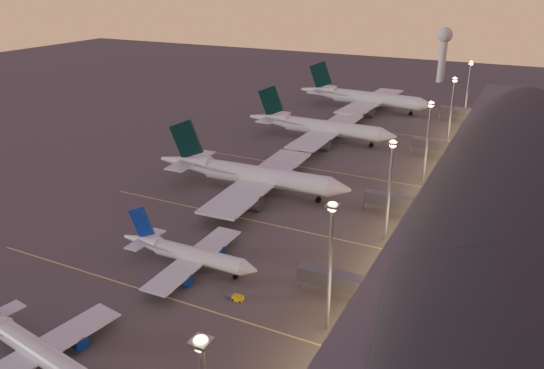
{
  "coord_description": "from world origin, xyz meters",
  "views": [
    {
      "loc": [
        63.49,
        -77.95,
        61.65
      ],
      "look_at": [
        2.0,
        45.0,
        7.0
      ],
      "focal_mm": 35.0,
      "sensor_mm": 36.0,
      "label": 1
    }
  ],
  "objects_px": {
    "airliner_narrow_north": "(188,254)",
    "baggage_tug_c": "(236,298)",
    "airliner_wide_mid": "(319,127)",
    "radar_tower": "(444,45)",
    "airliner_narrow_south": "(29,346)",
    "airliner_wide_near": "(250,175)",
    "airliner_wide_far": "(364,98)"
  },
  "relations": [
    {
      "from": "airliner_wide_mid",
      "to": "baggage_tug_c",
      "type": "xyz_separation_m",
      "value": [
        26.79,
        -112.15,
        -4.69
      ]
    },
    {
      "from": "airliner_wide_near",
      "to": "airliner_wide_far",
      "type": "height_order",
      "value": "airliner_wide_far"
    },
    {
      "from": "radar_tower",
      "to": "baggage_tug_c",
      "type": "height_order",
      "value": "radar_tower"
    },
    {
      "from": "airliner_wide_near",
      "to": "radar_tower",
      "type": "bearing_deg",
      "value": 81.84
    },
    {
      "from": "airliner_wide_near",
      "to": "radar_tower",
      "type": "distance_m",
      "value": 208.41
    },
    {
      "from": "airliner_wide_far",
      "to": "airliner_narrow_north",
      "type": "bearing_deg",
      "value": -82.57
    },
    {
      "from": "airliner_narrow_south",
      "to": "radar_tower",
      "type": "distance_m",
      "value": 291.9
    },
    {
      "from": "airliner_narrow_north",
      "to": "baggage_tug_c",
      "type": "relative_size",
      "value": 10.19
    },
    {
      "from": "radar_tower",
      "to": "airliner_wide_far",
      "type": "bearing_deg",
      "value": -102.86
    },
    {
      "from": "airliner_narrow_south",
      "to": "airliner_wide_far",
      "type": "xyz_separation_m",
      "value": [
        -4.48,
        201.1,
        2.43
      ]
    },
    {
      "from": "airliner_wide_near",
      "to": "airliner_wide_far",
      "type": "distance_m",
      "value": 117.08
    },
    {
      "from": "airliner_narrow_north",
      "to": "baggage_tug_c",
      "type": "distance_m",
      "value": 17.78
    },
    {
      "from": "airliner_narrow_south",
      "to": "radar_tower",
      "type": "bearing_deg",
      "value": 95.62
    },
    {
      "from": "baggage_tug_c",
      "to": "airliner_narrow_south",
      "type": "bearing_deg",
      "value": -128.56
    },
    {
      "from": "airliner_narrow_north",
      "to": "airliner_wide_far",
      "type": "distance_m",
      "value": 163.34
    },
    {
      "from": "airliner_wide_far",
      "to": "baggage_tug_c",
      "type": "distance_m",
      "value": 171.7
    },
    {
      "from": "airliner_wide_far",
      "to": "airliner_wide_mid",
      "type": "bearing_deg",
      "value": -86.49
    },
    {
      "from": "airliner_narrow_north",
      "to": "airliner_wide_far",
      "type": "bearing_deg",
      "value": 92.42
    },
    {
      "from": "airliner_wide_near",
      "to": "airliner_wide_far",
      "type": "bearing_deg",
      "value": 87.72
    },
    {
      "from": "airliner_narrow_south",
      "to": "airliner_wide_near",
      "type": "xyz_separation_m",
      "value": [
        -3.45,
        84.03,
        2.05
      ]
    },
    {
      "from": "baggage_tug_c",
      "to": "airliner_wide_near",
      "type": "bearing_deg",
      "value": 112.11
    },
    {
      "from": "airliner_narrow_north",
      "to": "airliner_wide_mid",
      "type": "xyz_separation_m",
      "value": [
        -10.5,
        105.59,
        1.89
      ]
    },
    {
      "from": "airliner_narrow_north",
      "to": "airliner_wide_far",
      "type": "height_order",
      "value": "airliner_wide_far"
    },
    {
      "from": "radar_tower",
      "to": "baggage_tug_c",
      "type": "relative_size",
      "value": 9.41
    },
    {
      "from": "airliner_narrow_north",
      "to": "radar_tower",
      "type": "height_order",
      "value": "radar_tower"
    },
    {
      "from": "airliner_narrow_north",
      "to": "airliner_wide_near",
      "type": "bearing_deg",
      "value": 100.08
    },
    {
      "from": "airliner_narrow_south",
      "to": "airliner_wide_mid",
      "type": "distance_m",
      "value": 143.77
    },
    {
      "from": "airliner_narrow_south",
      "to": "baggage_tug_c",
      "type": "height_order",
      "value": "airliner_narrow_south"
    },
    {
      "from": "airliner_wide_near",
      "to": "airliner_wide_far",
      "type": "xyz_separation_m",
      "value": [
        -1.03,
        117.07,
        0.38
      ]
    },
    {
      "from": "airliner_wide_mid",
      "to": "baggage_tug_c",
      "type": "relative_size",
      "value": 18.04
    },
    {
      "from": "airliner_narrow_north",
      "to": "radar_tower",
      "type": "relative_size",
      "value": 1.08
    },
    {
      "from": "airliner_narrow_south",
      "to": "radar_tower",
      "type": "xyz_separation_m",
      "value": [
        16.01,
        290.86,
        18.7
      ]
    }
  ]
}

